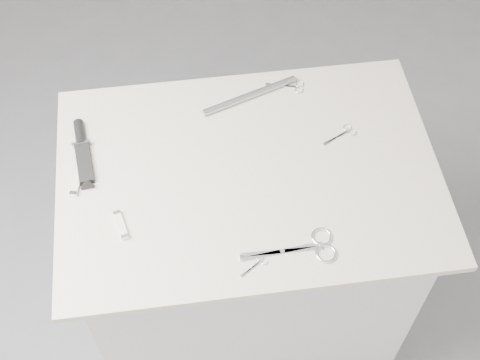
{
  "coord_description": "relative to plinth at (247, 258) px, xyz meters",
  "views": [
    {
      "loc": [
        -0.16,
        -1.01,
        2.33
      ],
      "look_at": [
        -0.03,
        -0.02,
        0.92
      ],
      "focal_mm": 50.0,
      "sensor_mm": 36.0,
      "label": 1
    }
  ],
  "objects": [
    {
      "name": "embroidery_scissors_b",
      "position": [
        0.16,
        0.28,
        0.47
      ],
      "size": [
        0.11,
        0.06,
        0.0
      ],
      "rotation": [
        0.0,
        0.0,
        -0.26
      ],
      "color": "silver",
      "rests_on": "display_board"
    },
    {
      "name": "plinth",
      "position": [
        0.0,
        0.0,
        0.0
      ],
      "size": [
        0.9,
        0.6,
        0.9
      ],
      "primitive_type": "cube",
      "color": "silver",
      "rests_on": "ground"
    },
    {
      "name": "display_board",
      "position": [
        0.0,
        0.0,
        0.46
      ],
      "size": [
        1.0,
        0.7,
        0.02
      ],
      "primitive_type": "cube",
      "color": "beige",
      "rests_on": "plinth"
    },
    {
      "name": "large_shears",
      "position": [
        0.11,
        -0.24,
        0.47
      ],
      "size": [
        0.23,
        0.1,
        0.01
      ],
      "rotation": [
        0.0,
        0.0,
        0.03
      ],
      "color": "silver",
      "rests_on": "display_board"
    },
    {
      "name": "metal_rail",
      "position": [
        0.04,
        0.26,
        0.48
      ],
      "size": [
        0.28,
        0.11,
        0.02
      ],
      "primitive_type": "cylinder",
      "rotation": [
        0.0,
        1.57,
        0.34
      ],
      "color": "#999CA2",
      "rests_on": "display_board"
    },
    {
      "name": "tiny_scissors",
      "position": [
        -0.02,
        -0.27,
        0.47
      ],
      "size": [
        0.07,
        0.06,
        0.0
      ],
      "rotation": [
        0.0,
        0.0,
        0.59
      ],
      "color": "silver",
      "rests_on": "display_board"
    },
    {
      "name": "sheathed_knife",
      "position": [
        -0.43,
        0.13,
        0.48
      ],
      "size": [
        0.06,
        0.21,
        0.03
      ],
      "rotation": [
        0.0,
        0.0,
        1.69
      ],
      "color": "black",
      "rests_on": "display_board"
    },
    {
      "name": "pocket_knife_b",
      "position": [
        -0.34,
        -0.12,
        0.48
      ],
      "size": [
        0.04,
        0.08,
        0.01
      ],
      "rotation": [
        0.0,
        0.0,
        1.81
      ],
      "color": "beige",
      "rests_on": "display_board"
    },
    {
      "name": "ground",
      "position": [
        0.0,
        0.0,
        -0.46
      ],
      "size": [
        4.0,
        4.0,
        0.01
      ],
      "primitive_type": "cube",
      "color": "slate",
      "rests_on": "ground"
    },
    {
      "name": "embroidery_scissors_a",
      "position": [
        0.27,
        0.09,
        0.47
      ],
      "size": [
        0.1,
        0.07,
        0.0
      ],
      "rotation": [
        0.0,
        0.0,
        0.46
      ],
      "color": "silver",
      "rests_on": "display_board"
    },
    {
      "name": "pocket_knife_a",
      "position": [
        -0.44,
        0.03,
        0.48
      ],
      "size": [
        0.04,
        0.09,
        0.01
      ],
      "rotation": [
        0.0,
        0.0,
        1.32
      ],
      "color": "beige",
      "rests_on": "display_board"
    }
  ]
}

